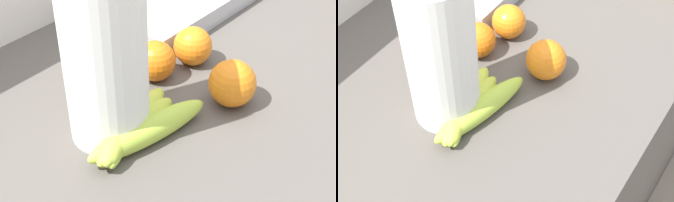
% 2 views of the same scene
% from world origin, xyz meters
% --- Properties ---
extents(counter, '(1.68, 0.68, 0.87)m').
position_xyz_m(counter, '(0.00, 0.00, 0.44)').
color(counter, '#514C47').
rests_on(counter, ground).
extents(wall_back, '(2.08, 0.06, 1.30)m').
position_xyz_m(wall_back, '(0.00, 0.37, 0.65)').
color(wall_back, silver).
rests_on(wall_back, ground).
extents(banana_bunch, '(0.22, 0.15, 0.04)m').
position_xyz_m(banana_bunch, '(-0.24, -0.04, 0.89)').
color(banana_bunch, '#A9C63F').
rests_on(banana_bunch, counter).
extents(orange_back_left, '(0.07, 0.07, 0.07)m').
position_xyz_m(orange_back_left, '(-0.10, 0.04, 0.91)').
color(orange_back_left, orange).
rests_on(orange_back_left, counter).
extents(orange_back_right, '(0.08, 0.08, 0.08)m').
position_xyz_m(orange_back_right, '(-0.08, -0.10, 0.91)').
color(orange_back_right, orange).
rests_on(orange_back_right, counter).
extents(orange_center, '(0.07, 0.07, 0.07)m').
position_xyz_m(orange_center, '(-0.02, 0.02, 0.91)').
color(orange_center, orange).
rests_on(orange_center, counter).
extents(paper_towel_roll, '(0.12, 0.12, 0.32)m').
position_xyz_m(paper_towel_roll, '(-0.25, 0.00, 1.02)').
color(paper_towel_roll, white).
rests_on(paper_towel_roll, counter).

